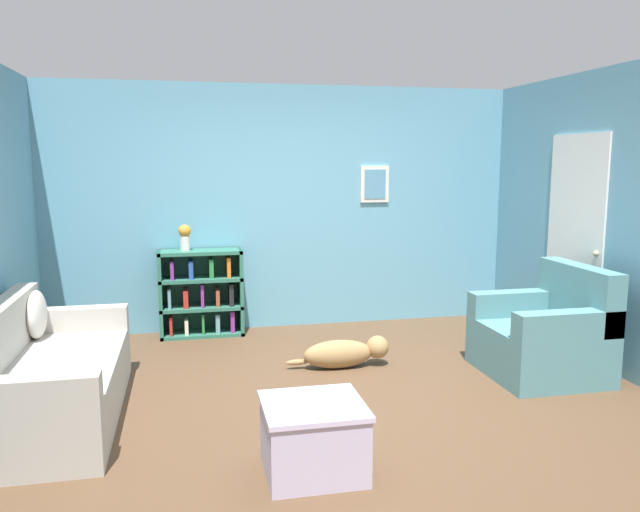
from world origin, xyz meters
name	(u,v)px	position (x,y,z in m)	size (l,w,h in m)	color
ground_plane	(331,399)	(0.00, 0.00, 0.00)	(14.00, 14.00, 0.00)	brown
wall_back	(284,208)	(0.00, 2.25, 1.30)	(5.60, 0.13, 2.60)	#609EB7
wall_right	(633,224)	(2.55, 0.02, 1.29)	(0.16, 5.00, 2.60)	#609EB7
couch	(45,379)	(-2.04, 0.06, 0.30)	(0.87, 1.89, 0.81)	#ADA89E
bookshelf	(202,294)	(-0.91, 2.03, 0.44)	(0.85, 0.33, 0.90)	#2D6B56
recliner_chair	(546,336)	(1.91, 0.18, 0.33)	(0.88, 0.96, 0.93)	slate
coffee_table	(313,435)	(-0.36, -1.07, 0.23)	(0.59, 0.55, 0.42)	#BCB2D1
dog	(345,353)	(0.29, 0.70, 0.13)	(0.92, 0.22, 0.27)	#9E7A4C
vase	(185,236)	(-1.06, 2.02, 1.05)	(0.13, 0.13, 0.27)	silver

